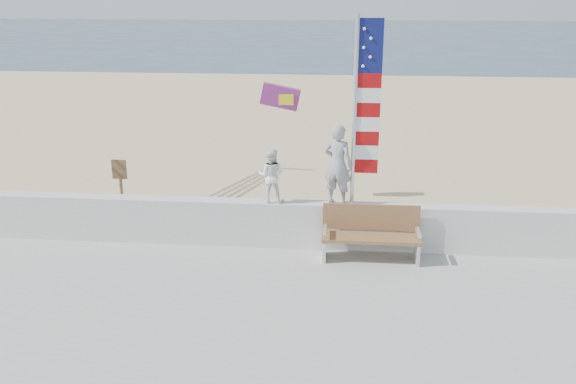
% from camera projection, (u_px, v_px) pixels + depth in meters
% --- Properties ---
extents(ground, '(220.00, 220.00, 0.00)m').
position_uv_depth(ground, '(266.00, 302.00, 10.19)').
color(ground, '#2A3E55').
rests_on(ground, ground).
extents(sand, '(90.00, 40.00, 0.08)m').
position_uv_depth(sand, '(303.00, 160.00, 18.69)').
color(sand, '#D1BB8B').
rests_on(sand, ground).
extents(seawall, '(30.00, 0.35, 0.90)m').
position_uv_depth(seawall, '(279.00, 224.00, 11.88)').
color(seawall, silver).
rests_on(seawall, boardwalk).
extents(adult, '(0.66, 0.55, 1.54)m').
position_uv_depth(adult, '(338.00, 165.00, 11.40)').
color(adult, '#939398').
rests_on(adult, seawall).
extents(child, '(0.54, 0.43, 1.05)m').
position_uv_depth(child, '(271.00, 176.00, 11.59)').
color(child, white).
rests_on(child, seawall).
extents(bench, '(1.80, 0.57, 1.00)m').
position_uv_depth(bench, '(371.00, 233.00, 11.28)').
color(bench, olive).
rests_on(bench, boardwalk).
extents(flag, '(0.50, 0.08, 3.50)m').
position_uv_depth(flag, '(362.00, 105.00, 11.01)').
color(flag, silver).
rests_on(flag, seawall).
extents(parafoil_kite, '(0.98, 0.33, 0.66)m').
position_uv_depth(parafoil_kite, '(281.00, 97.00, 14.11)').
color(parafoil_kite, red).
rests_on(parafoil_kite, ground).
extents(sign, '(0.32, 0.07, 1.46)m').
position_uv_depth(sign, '(121.00, 186.00, 13.12)').
color(sign, olive).
rests_on(sign, sand).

